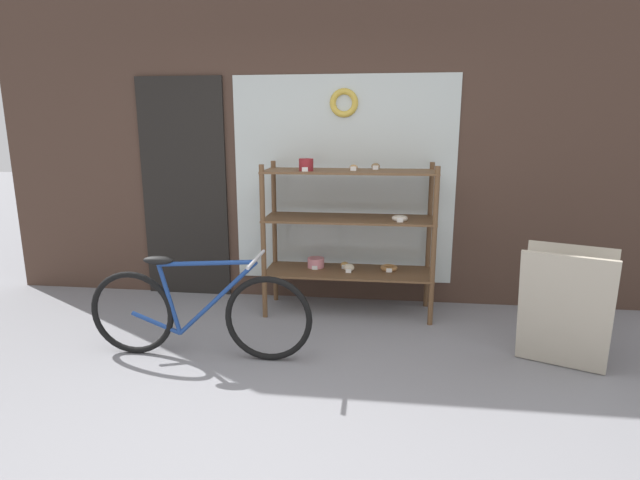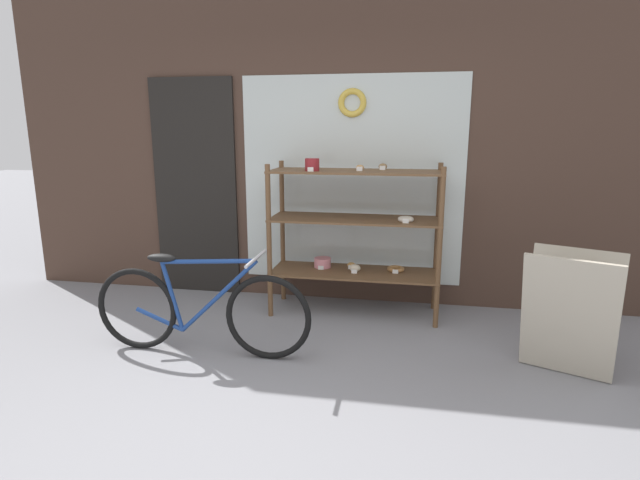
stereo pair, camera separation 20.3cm
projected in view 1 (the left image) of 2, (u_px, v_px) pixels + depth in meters
ground_plane at (265, 453)px, 2.56m from camera, size 30.00×30.00×0.00m
storefront_facade at (319, 124)px, 4.59m from camera, size 6.31×0.13×3.40m
display_case at (348, 226)px, 4.37m from camera, size 1.47×0.50×1.38m
bicycle at (198, 312)px, 3.58m from camera, size 1.64×0.46×0.76m
sandwich_board at (565, 309)px, 3.41m from camera, size 0.68×0.57×0.84m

